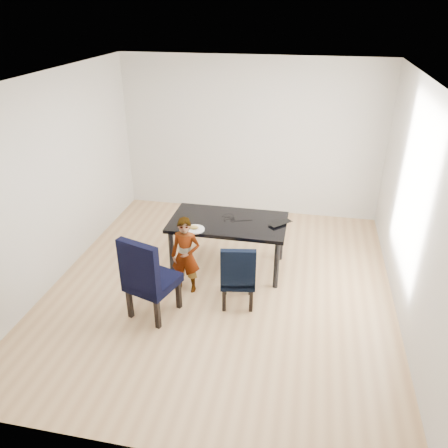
% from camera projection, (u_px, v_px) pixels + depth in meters
% --- Properties ---
extents(floor, '(4.50, 5.00, 0.01)m').
position_uv_depth(floor, '(221.00, 287.00, 5.92)').
color(floor, tan).
rests_on(floor, ground).
extents(ceiling, '(4.50, 5.00, 0.01)m').
position_uv_depth(ceiling, '(220.00, 79.00, 4.68)').
color(ceiling, white).
rests_on(ceiling, wall_back).
extents(wall_back, '(4.50, 0.01, 2.70)m').
position_uv_depth(wall_back, '(250.00, 138.00, 7.49)').
color(wall_back, silver).
rests_on(wall_back, ground).
extents(wall_front, '(4.50, 0.01, 2.70)m').
position_uv_depth(wall_front, '(149.00, 331.00, 3.12)').
color(wall_front, silver).
rests_on(wall_front, ground).
extents(wall_left, '(0.01, 5.00, 2.70)m').
position_uv_depth(wall_left, '(52.00, 181.00, 5.70)').
color(wall_left, white).
rests_on(wall_left, ground).
extents(wall_right, '(0.01, 5.00, 2.70)m').
position_uv_depth(wall_right, '(417.00, 211.00, 4.91)').
color(wall_right, silver).
rests_on(wall_right, ground).
extents(dining_table, '(1.60, 0.90, 0.75)m').
position_uv_depth(dining_table, '(228.00, 244.00, 6.18)').
color(dining_table, black).
rests_on(dining_table, floor).
extents(chair_left, '(0.66, 0.68, 1.09)m').
position_uv_depth(chair_left, '(152.00, 275.00, 5.19)').
color(chair_left, black).
rests_on(chair_left, floor).
extents(chair_right, '(0.49, 0.50, 0.88)m').
position_uv_depth(chair_right, '(238.00, 273.00, 5.41)').
color(chair_right, black).
rests_on(chair_right, floor).
extents(child, '(0.38, 0.25, 1.05)m').
position_uv_depth(child, '(186.00, 256.00, 5.62)').
color(child, '#FA5A15').
rests_on(child, floor).
extents(plate, '(0.32, 0.32, 0.01)m').
position_uv_depth(plate, '(195.00, 229.00, 5.77)').
color(plate, silver).
rests_on(plate, dining_table).
extents(sandwich, '(0.14, 0.08, 0.05)m').
position_uv_depth(sandwich, '(194.00, 227.00, 5.75)').
color(sandwich, olive).
rests_on(sandwich, plate).
extents(laptop, '(0.39, 0.39, 0.03)m').
position_uv_depth(laptop, '(278.00, 222.00, 5.95)').
color(laptop, black).
rests_on(laptop, dining_table).
extents(cable_tangle, '(0.18, 0.18, 0.01)m').
position_uv_depth(cable_tangle, '(229.00, 220.00, 6.02)').
color(cable_tangle, black).
rests_on(cable_tangle, dining_table).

